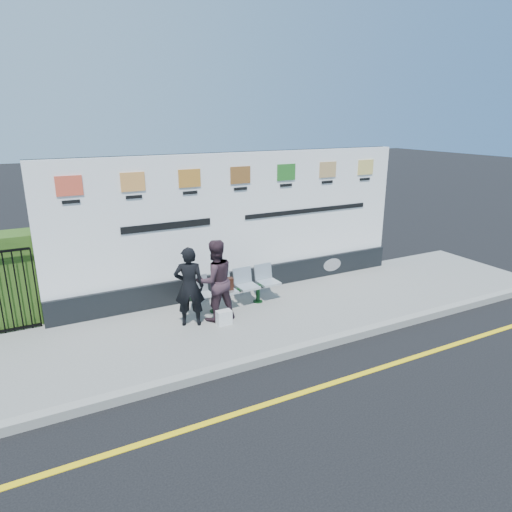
# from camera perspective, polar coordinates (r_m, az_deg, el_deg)

# --- Properties ---
(ground) EXTENTS (80.00, 80.00, 0.00)m
(ground) POSITION_cam_1_polar(r_m,az_deg,el_deg) (7.07, 8.24, -15.88)
(ground) COLOR black
(pavement) EXTENTS (14.00, 3.00, 0.12)m
(pavement) POSITION_cam_1_polar(r_m,az_deg,el_deg) (8.92, -1.16, -7.91)
(pavement) COLOR gray
(pavement) RESTS_ON ground
(kerb) EXTENTS (14.00, 0.18, 0.14)m
(kerb) POSITION_cam_1_polar(r_m,az_deg,el_deg) (7.74, 3.88, -11.98)
(kerb) COLOR gray
(kerb) RESTS_ON ground
(yellow_line) EXTENTS (14.00, 0.10, 0.01)m
(yellow_line) POSITION_cam_1_polar(r_m,az_deg,el_deg) (7.06, 8.24, -15.85)
(yellow_line) COLOR yellow
(yellow_line) RESTS_ON ground
(billboard) EXTENTS (8.00, 0.30, 3.00)m
(billboard) POSITION_cam_1_polar(r_m,az_deg,el_deg) (9.82, -2.10, 2.87)
(billboard) COLOR black
(billboard) RESTS_ON pavement
(bench) EXTENTS (1.91, 0.58, 0.41)m
(bench) POSITION_cam_1_polar(r_m,az_deg,el_deg) (9.26, -2.43, -5.16)
(bench) COLOR silver
(bench) RESTS_ON pavement
(woman_left) EXTENTS (0.64, 0.53, 1.49)m
(woman_left) POSITION_cam_1_polar(r_m,az_deg,el_deg) (8.37, -8.34, -3.81)
(woman_left) COLOR black
(woman_left) RESTS_ON pavement
(woman_right) EXTENTS (0.79, 0.63, 1.56)m
(woman_right) POSITION_cam_1_polar(r_m,az_deg,el_deg) (8.53, -5.14, -3.06)
(woman_right) COLOR #37242C
(woman_right) RESTS_ON pavement
(handbag_brown) EXTENTS (0.32, 0.16, 0.24)m
(handbag_brown) POSITION_cam_1_polar(r_m,az_deg,el_deg) (9.04, -3.85, -3.55)
(handbag_brown) COLOR black
(handbag_brown) RESTS_ON bench
(carrier_bag_white) EXTENTS (0.27, 0.16, 0.27)m
(carrier_bag_white) POSITION_cam_1_polar(r_m,az_deg,el_deg) (8.54, -4.02, -7.68)
(carrier_bag_white) COLOR silver
(carrier_bag_white) RESTS_ON pavement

